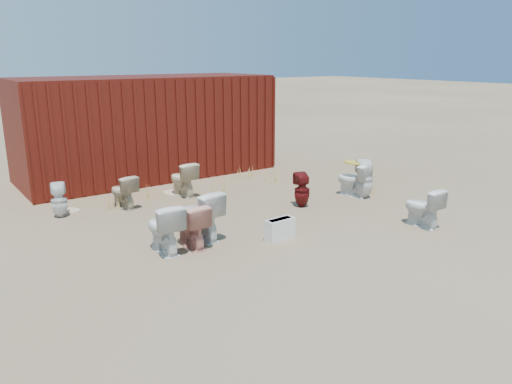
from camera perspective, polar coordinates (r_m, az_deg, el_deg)
ground at (r=8.48m, az=2.37°, el=-4.46°), size 100.00×100.00×0.00m
shipping_container at (r=12.60m, az=-12.39°, el=7.33°), size 6.00×2.40×2.40m
toilet_front_a at (r=7.57m, az=-10.49°, el=-4.06°), size 0.47×0.78×0.77m
toilet_front_pink at (r=7.74m, az=-7.47°, el=-3.79°), size 0.40×0.69×0.70m
toilet_front_c at (r=8.02m, az=-6.42°, el=-2.63°), size 0.58×0.87×0.82m
toilet_front_maroon at (r=9.76m, az=5.28°, el=0.22°), size 0.39×0.39×0.67m
toilet_front_e at (r=9.05m, az=18.52°, el=-1.66°), size 0.39×0.68×0.69m
toilet_back_a at (r=9.78m, az=-21.58°, el=-0.89°), size 0.35×0.35×0.64m
toilet_back_beige_left at (r=9.97m, az=-14.96°, el=0.04°), size 0.48×0.70×0.66m
toilet_back_beige_right at (r=10.59m, az=-8.39°, el=1.47°), size 0.46×0.75×0.73m
toilet_back_yellowlid at (r=10.65m, az=11.02°, el=1.39°), size 0.53×0.77×0.72m
toilet_back_e at (r=10.57m, az=12.28°, el=1.46°), size 0.51×0.51×0.81m
yellow_lid at (r=10.57m, az=11.13°, el=3.34°), size 0.36×0.45×0.02m
loose_tank at (r=8.03m, az=2.75°, el=-4.28°), size 0.51×0.23×0.35m
loose_lid_near at (r=10.92m, az=-9.53°, el=-0.08°), size 0.47×0.56×0.02m
loose_lid_far at (r=10.17m, az=-20.72°, el=-2.01°), size 0.59×0.58×0.02m
weed_clump_a at (r=9.98m, az=-16.05°, el=-1.09°), size 0.36×0.36×0.31m
weed_clump_b at (r=11.01m, az=-4.15°, el=0.94°), size 0.32×0.32×0.29m
weed_clump_c at (r=11.73m, az=2.16°, el=2.01°), size 0.36×0.36×0.35m
weed_clump_d at (r=10.62m, az=-12.01°, el=0.02°), size 0.30×0.30×0.26m
weed_clump_e at (r=12.16m, az=-1.15°, el=2.36°), size 0.34×0.34×0.29m
weed_clump_f at (r=11.03m, az=12.83°, el=0.46°), size 0.28×0.28×0.23m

